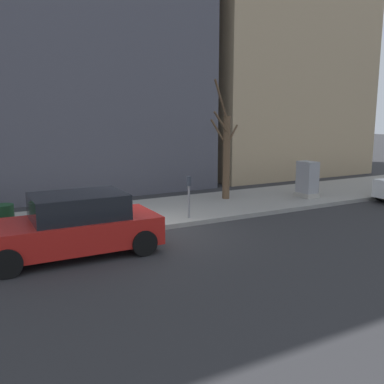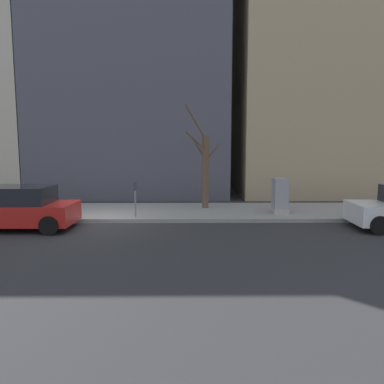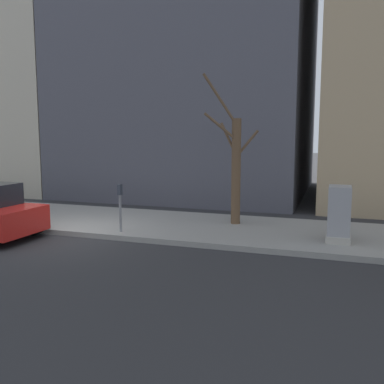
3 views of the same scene
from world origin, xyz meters
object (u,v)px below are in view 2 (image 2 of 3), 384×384
object	(u,v)px
office_tower_left	(316,1)
utility_box	(280,196)
parked_car_red	(15,209)
parking_meter	(135,196)
bare_tree	(205,168)
trash_bin	(2,204)

from	to	relation	value
office_tower_left	utility_box	bearing A→B (deg)	155.51
parked_car_red	parking_meter	xyz separation A→B (m)	(1.45, -3.99, 0.24)
bare_tree	office_tower_left	bearing A→B (deg)	-42.54
parking_meter	parked_car_red	bearing A→B (deg)	110.00
parking_meter	utility_box	size ratio (longest dim) A/B	0.94
parking_meter	bare_tree	size ratio (longest dim) A/B	0.30
utility_box	trash_bin	xyz separation A→B (m)	(-0.40, 11.21, -0.25)
parked_car_red	trash_bin	xyz separation A→B (m)	(1.90, 1.40, -0.14)
parking_meter	bare_tree	bearing A→B (deg)	-52.49
trash_bin	office_tower_left	distance (m)	21.27
parked_car_red	utility_box	xyz separation A→B (m)	(2.30, -9.81, 0.11)
parking_meter	office_tower_left	world-z (taller)	office_tower_left
parked_car_red	parking_meter	world-z (taller)	parked_car_red
trash_bin	office_tower_left	world-z (taller)	office_tower_left
parking_meter	trash_bin	distance (m)	5.42
bare_tree	parking_meter	bearing A→B (deg)	127.51
trash_bin	utility_box	bearing A→B (deg)	-87.96
parked_car_red	bare_tree	size ratio (longest dim) A/B	0.94
utility_box	parking_meter	bearing A→B (deg)	98.30
parked_car_red	bare_tree	distance (m)	7.75
trash_bin	parked_car_red	bearing A→B (deg)	-143.63
parking_meter	utility_box	world-z (taller)	utility_box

